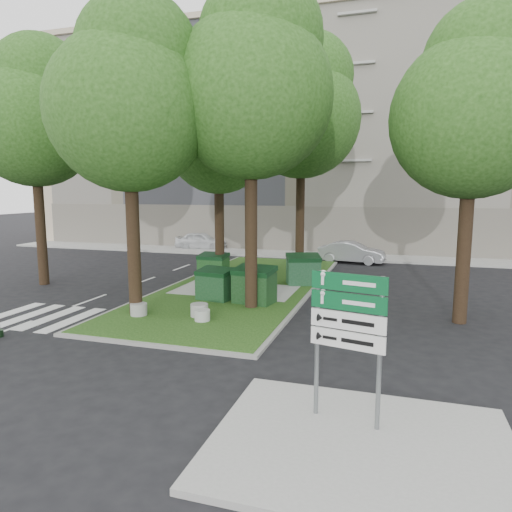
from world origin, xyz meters
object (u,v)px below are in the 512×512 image
at_px(dumpster_c, 254,285).
at_px(bollard_left, 139,309).
at_px(tree_median_mid, 221,130).
at_px(bollard_mid, 199,310).
at_px(dumpster_a, 213,267).
at_px(dumpster_d, 303,270).
at_px(dumpster_b, 215,284).
at_px(car_silver, 352,252).
at_px(tree_median_near_right, 254,80).
at_px(litter_bin, 291,276).
at_px(directional_sign, 348,324).
at_px(tree_median_far, 304,107).
at_px(tree_street_right, 477,102).
at_px(tree_median_near_left, 131,95).
at_px(bollard_right, 202,315).
at_px(car_white, 201,241).
at_px(tree_street_left, 35,113).

distance_m(dumpster_c, bollard_left, 4.28).
distance_m(tree_median_mid, bollard_mid, 9.28).
height_order(dumpster_a, dumpster_d, dumpster_d).
distance_m(dumpster_b, car_silver, 11.98).
xyz_separation_m(tree_median_near_right, dumpster_b, (-1.77, 0.63, -7.27)).
bearing_deg(dumpster_a, bollard_mid, -68.71).
distance_m(litter_bin, directional_sign, 12.41).
bearing_deg(tree_median_far, car_silver, 64.09).
distance_m(tree_street_right, dumpster_d, 9.54).
relative_size(dumpster_c, directional_sign, 0.60).
bearing_deg(tree_median_near_left, dumpster_c, 37.63).
relative_size(bollard_left, directional_sign, 0.20).
bearing_deg(dumpster_c, tree_median_far, 95.95).
height_order(tree_median_near_right, dumpster_b, tree_median_near_right).
relative_size(tree_median_mid, bollard_right, 19.99).
bearing_deg(dumpster_b, bollard_left, -109.14).
bearing_deg(tree_street_right, bollard_mid, -164.89).
relative_size(bollard_right, car_white, 0.13).
distance_m(dumpster_c, bollard_mid, 2.65).
height_order(dumpster_d, car_silver, dumpster_d).
distance_m(tree_median_near_left, car_white, 18.94).
distance_m(tree_median_far, dumpster_c, 10.24).
height_order(bollard_mid, car_silver, car_silver).
height_order(tree_median_mid, car_silver, tree_median_mid).
bearing_deg(bollard_left, tree_median_near_right, 33.60).
relative_size(dumpster_a, dumpster_c, 0.85).
bearing_deg(dumpster_b, directional_sign, -43.80).
relative_size(dumpster_b, bollard_left, 2.62).
relative_size(tree_median_near_left, bollard_left, 18.84).
relative_size(tree_median_near_right, bollard_mid, 19.54).
relative_size(tree_street_left, car_white, 2.91).
height_order(tree_street_right, bollard_mid, tree_street_right).
xyz_separation_m(tree_street_right, bollard_mid, (-8.36, -2.26, -6.65)).
distance_m(tree_median_far, car_silver, 9.10).
distance_m(car_white, car_silver, 11.46).
xyz_separation_m(bollard_mid, car_silver, (3.69, 13.64, 0.31)).
distance_m(dumpster_c, car_silver, 11.59).
height_order(dumpster_a, litter_bin, dumpster_a).
xyz_separation_m(bollard_mid, directional_sign, (5.44, -5.61, 1.61)).
height_order(tree_median_near_left, dumpster_d, tree_median_near_left).
bearing_deg(tree_street_right, bollard_right, -161.48).
relative_size(tree_street_right, bollard_mid, 17.16).
height_order(directional_sign, car_silver, directional_sign).
bearing_deg(bollard_left, tree_street_right, 14.80).
distance_m(dumpster_b, car_white, 15.91).
relative_size(tree_street_right, dumpster_b, 6.87).
bearing_deg(tree_street_left, car_silver, 38.99).
xyz_separation_m(dumpster_a, dumpster_d, (4.28, 0.12, 0.06)).
height_order(tree_street_left, dumpster_a, tree_street_left).
distance_m(tree_median_far, dumpster_b, 10.44).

